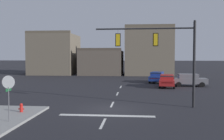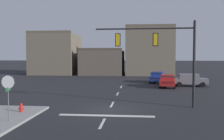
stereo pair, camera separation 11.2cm
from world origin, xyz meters
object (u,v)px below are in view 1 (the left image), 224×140
(car_lot_middle, at_px, (189,80))
(car_lot_farside, at_px, (167,80))
(stop_sign, at_px, (8,87))
(car_lot_nearside, at_px, (157,77))
(signal_mast_near_side, at_px, (164,49))
(fire_hydrant, at_px, (21,109))

(car_lot_middle, distance_m, car_lot_farside, 3.31)
(stop_sign, height_order, car_lot_farside, stop_sign)
(car_lot_middle, bearing_deg, car_lot_nearside, 131.07)
(car_lot_nearside, height_order, car_lot_middle, same)
(signal_mast_near_side, bearing_deg, fire_hydrant, -160.52)
(car_lot_nearside, distance_m, car_lot_farside, 5.77)
(car_lot_nearside, height_order, car_lot_farside, same)
(signal_mast_near_side, xyz_separation_m, fire_hydrant, (-9.94, -3.52, -4.19))
(car_lot_nearside, xyz_separation_m, car_lot_middle, (3.76, -4.31, 0.00))
(signal_mast_near_side, relative_size, fire_hydrant, 10.26)
(car_lot_farside, bearing_deg, fire_hydrant, -125.65)
(stop_sign, bearing_deg, signal_mast_near_side, 32.24)
(signal_mast_near_side, height_order, car_lot_farside, signal_mast_near_side)
(car_lot_nearside, bearing_deg, stop_sign, -113.25)
(car_lot_middle, xyz_separation_m, car_lot_farside, (-3.00, -1.41, 0.00))
(car_lot_farside, distance_m, fire_hydrant, 20.07)
(stop_sign, relative_size, car_lot_farside, 0.61)
(stop_sign, height_order, fire_hydrant, stop_sign)
(car_lot_middle, bearing_deg, car_lot_farside, -154.87)
(car_lot_nearside, xyz_separation_m, fire_hydrant, (-10.93, -22.02, -0.53))
(car_lot_nearside, bearing_deg, signal_mast_near_side, -93.07)
(car_lot_farside, bearing_deg, signal_mast_near_side, -97.80)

